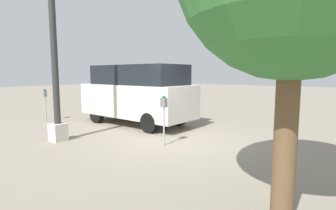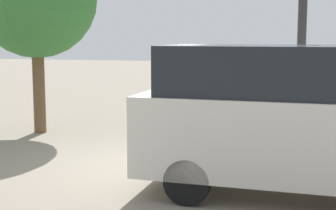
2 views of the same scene
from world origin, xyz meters
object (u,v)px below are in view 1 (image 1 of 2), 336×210
(lamp_post, at_px, (55,64))
(parked_van, at_px, (137,93))
(parking_meter_near, at_px, (164,109))
(parking_meter_far, at_px, (45,97))

(lamp_post, bearing_deg, parked_van, -91.72)
(parking_meter_near, xyz_separation_m, parking_meter_far, (6.66, -0.08, -0.04))
(parking_meter_far, bearing_deg, parking_meter_near, -170.86)
(parking_meter_far, distance_m, lamp_post, 4.25)
(parking_meter_near, relative_size, lamp_post, 0.23)
(parking_meter_far, xyz_separation_m, parked_van, (-3.80, -1.85, 0.25))
(parking_meter_near, height_order, parked_van, parked_van)
(parking_meter_far, distance_m, parked_van, 4.23)
(parking_meter_far, relative_size, lamp_post, 0.23)
(parking_meter_near, xyz_separation_m, lamp_post, (2.96, 1.54, 1.29))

